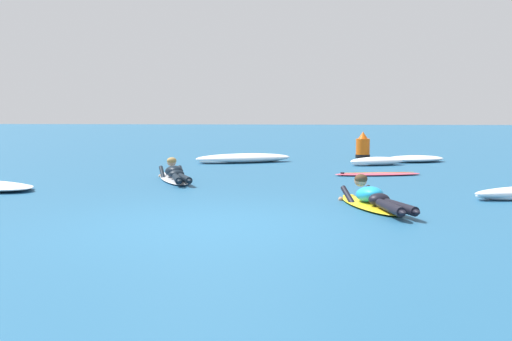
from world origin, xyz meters
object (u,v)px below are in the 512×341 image
at_px(drifting_surfboard, 377,174).
at_px(channel_marker_buoy, 363,148).
at_px(surfer_near, 373,199).
at_px(surfer_far, 175,175).

relative_size(drifting_surfboard, channel_marker_buoy, 2.46).
bearing_deg(surfer_near, drifting_surfboard, 83.50).
bearing_deg(drifting_surfboard, surfer_far, -160.66).
distance_m(surfer_far, drifting_surfboard, 4.88).
bearing_deg(channel_marker_buoy, surfer_far, -123.22).
distance_m(surfer_far, channel_marker_buoy, 8.54).
bearing_deg(drifting_surfboard, channel_marker_buoy, 89.23).
bearing_deg(surfer_far, drifting_surfboard, 19.34).
xyz_separation_m(surfer_near, surfer_far, (-4.04, 3.32, -0.00)).
bearing_deg(surfer_near, channel_marker_buoy, 86.52).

